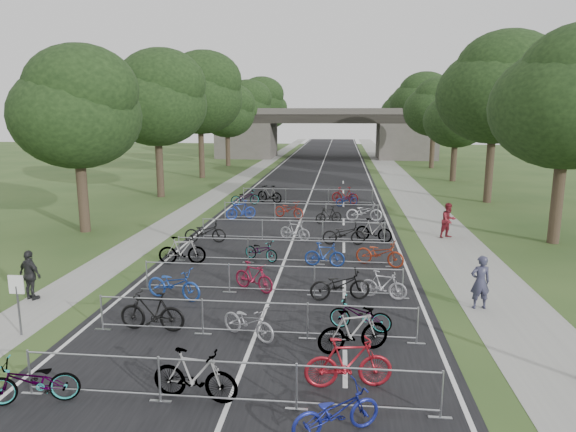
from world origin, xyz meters
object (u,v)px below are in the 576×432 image
Objects in this scene: bike_0 at (33,382)px; pedestrian_b at (448,221)px; park_sign at (17,294)px; pedestrian_c at (30,275)px; bike_1 at (195,376)px; pedestrian_a at (480,282)px; bike_2 at (336,412)px; overpass_bridge at (325,133)px.

bike_0 is 20.90m from pedestrian_b.
park_sign is 4.26m from bike_0.
pedestrian_c is at bearing -178.58° from pedestrian_b.
pedestrian_a is (7.79, 6.40, 0.30)m from bike_1.
bike_2 is at bearing -140.04° from pedestrian_b.
pedestrian_b reaches higher than park_sign.
bike_2 is 1.06× the size of pedestrian_b.
park_sign is at bearing 5.78° from pedestrian_a.
pedestrian_b is (12.27, 16.91, 0.39)m from bike_0.
park_sign is 0.91× the size of bike_0.
bike_1 is 3.29m from bike_2.
pedestrian_b reaches higher than bike_2.
bike_1 is (6.04, -2.86, -0.66)m from park_sign.
pedestrian_c is (-8.20, -59.21, -2.66)m from overpass_bridge.
park_sign is 0.90× the size of bike_1.
bike_0 reaches higher than bike_2.
bike_1 is at bearing -90.67° from overpass_bridge.
overpass_bridge is at bearing 67.13° from pedestrian_b.
pedestrian_b is at bearing -80.66° from overpass_bridge.
overpass_bridge is 49.18m from pedestrian_b.
park_sign is at bearing -169.68° from pedestrian_b.
pedestrian_b reaches higher than bike_0.
overpass_bridge is at bearing -26.09° from bike_2.
pedestrian_a reaches higher than bike_0.
pedestrian_c is at bearing -5.77° from pedestrian_a.
park_sign is 3.15m from pedestrian_c.
pedestrian_b is (14.77, 13.55, -0.35)m from park_sign.
bike_2 is 1.07× the size of pedestrian_a.
overpass_bridge is 17.12× the size of pedestrian_a.
bike_2 is (6.70, -0.42, -0.02)m from bike_0.
bike_1 is 10.08m from pedestrian_a.
park_sign is at bearing -96.26° from overpass_bridge.
overpass_bridge is 15.30× the size of bike_1.
pedestrian_a is 0.99× the size of pedestrian_b.
bike_0 is at bearing 106.11° from bike_1.
bike_1 reaches higher than bike_0.
park_sign is 6.71m from bike_1.
overpass_bridge is at bearing 83.74° from park_sign.
overpass_bridge reaches higher than bike_2.
bike_0 is 1.11× the size of pedestrian_a.
bike_2 is 1.10× the size of pedestrian_c.
overpass_bridge is at bearing 7.24° from bike_1.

